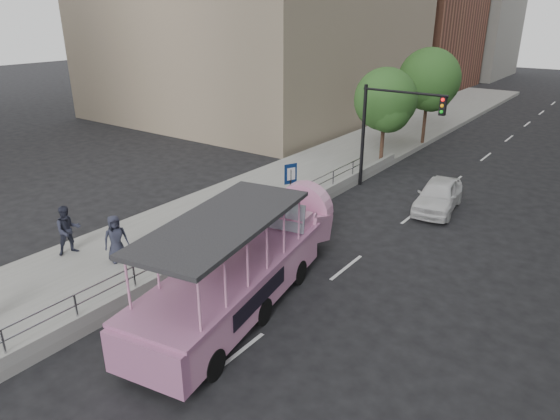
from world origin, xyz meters
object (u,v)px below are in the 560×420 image
object	(u,v)px
car	(438,195)
street_tree_far	(430,82)
traffic_signal	(386,122)
street_tree_near	(386,102)
pedestrian_mid	(68,230)
duck_boat	(248,264)
pedestrian_far	(116,239)
parking_sign	(291,186)

from	to	relation	value
car	street_tree_far	world-z (taller)	street_tree_far
traffic_signal	street_tree_near	world-z (taller)	street_tree_near
pedestrian_mid	traffic_signal	world-z (taller)	traffic_signal
duck_boat	street_tree_far	size ratio (longest dim) A/B	1.54
car	street_tree_near	size ratio (longest dim) A/B	0.73
pedestrian_far	street_tree_far	xyz separation A→B (m)	(2.46, 22.74, 3.15)
duck_boat	pedestrian_far	world-z (taller)	duck_boat
car	pedestrian_mid	size ratio (longest dim) A/B	2.27
pedestrian_mid	pedestrian_far	world-z (taller)	pedestrian_mid
pedestrian_mid	pedestrian_far	size ratio (longest dim) A/B	1.07
car	parking_sign	distance (m)	7.04
car	street_tree_near	bearing A→B (deg)	129.98
pedestrian_mid	parking_sign	bearing A→B (deg)	-12.83
pedestrian_far	traffic_signal	xyz separation A→B (m)	(3.86, 13.31, 2.34)
duck_boat	pedestrian_mid	size ratio (longest dim) A/B	5.41
pedestrian_far	parking_sign	xyz separation A→B (m)	(2.58, 6.99, 0.51)
pedestrian_mid	parking_sign	size ratio (longest dim) A/B	0.70
pedestrian_far	traffic_signal	world-z (taller)	traffic_signal
car	duck_boat	bearing A→B (deg)	-108.88
duck_boat	street_tree_far	xyz separation A→B (m)	(-2.54, 21.52, 3.11)
pedestrian_far	duck_boat	bearing A→B (deg)	-53.83
duck_boat	street_tree_near	xyz separation A→B (m)	(-2.74, 15.52, 2.62)
pedestrian_far	street_tree_near	xyz separation A→B (m)	(2.26, 16.74, 2.66)
street_tree_near	traffic_signal	bearing A→B (deg)	-65.02
duck_boat	street_tree_far	distance (m)	21.89
duck_boat	street_tree_far	world-z (taller)	street_tree_far
traffic_signal	car	bearing A→B (deg)	-18.33
parking_sign	street_tree_near	xyz separation A→B (m)	(-0.32, 9.75, 2.15)
car	pedestrian_mid	world-z (taller)	pedestrian_mid
street_tree_far	traffic_signal	bearing A→B (deg)	-81.57
pedestrian_mid	street_tree_near	size ratio (longest dim) A/B	0.32
duck_boat	traffic_signal	distance (m)	12.36
traffic_signal	street_tree_far	world-z (taller)	street_tree_far
car	pedestrian_far	world-z (taller)	pedestrian_far
pedestrian_far	street_tree_far	size ratio (longest dim) A/B	0.27
duck_boat	parking_sign	world-z (taller)	duck_boat
car	traffic_signal	size ratio (longest dim) A/B	0.80
street_tree_near	parking_sign	bearing A→B (deg)	-88.13
pedestrian_far	street_tree_far	bearing A→B (deg)	16.20
pedestrian_far	street_tree_far	world-z (taller)	street_tree_far
duck_boat	parking_sign	xyz separation A→B (m)	(-2.42, 5.77, 0.48)
car	street_tree_far	xyz separation A→B (m)	(-4.75, 10.54, 3.59)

